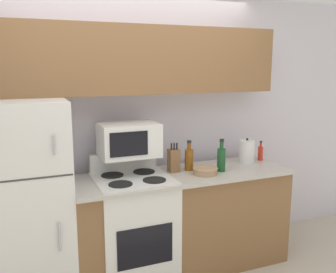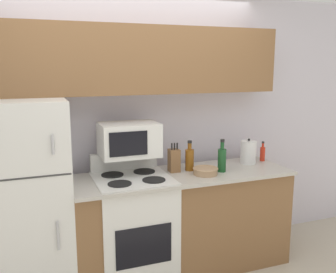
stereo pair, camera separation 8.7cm
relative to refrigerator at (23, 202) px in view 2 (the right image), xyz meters
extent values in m
cube|color=silver|center=(0.99, 0.39, 0.46)|extent=(8.00, 0.05, 2.55)
cube|color=brown|center=(1.35, -0.04, -0.37)|extent=(1.99, 0.62, 0.89)
cube|color=#BCB7AD|center=(1.35, -0.06, 0.09)|extent=(1.99, 0.66, 0.03)
cube|color=white|center=(0.00, 0.00, 0.00)|extent=(0.71, 0.70, 1.63)
cube|color=#383838|center=(0.00, -0.35, 0.29)|extent=(0.69, 0.01, 0.01)
cylinder|color=#B7B7BC|center=(0.23, -0.37, 0.52)|extent=(0.02, 0.02, 0.14)
cylinder|color=#B7B7BC|center=(0.23, -0.37, -0.16)|extent=(0.02, 0.02, 0.22)
cube|color=brown|center=(0.99, 0.20, 1.11)|extent=(2.70, 0.32, 0.59)
cube|color=white|center=(0.88, -0.06, -0.35)|extent=(0.65, 0.62, 0.93)
cube|color=black|center=(0.88, -0.37, -0.37)|extent=(0.47, 0.01, 0.34)
cube|color=#2D2D2D|center=(0.88, -0.06, 0.11)|extent=(0.62, 0.59, 0.01)
cube|color=white|center=(0.88, 0.24, 0.20)|extent=(0.62, 0.06, 0.16)
cylinder|color=black|center=(0.74, -0.19, 0.12)|extent=(0.19, 0.19, 0.01)
cylinder|color=black|center=(1.03, -0.19, 0.12)|extent=(0.19, 0.19, 0.01)
cylinder|color=black|center=(0.74, 0.08, 0.12)|extent=(0.19, 0.19, 0.01)
cylinder|color=black|center=(1.03, 0.08, 0.12)|extent=(0.19, 0.19, 0.01)
cube|color=white|center=(0.89, 0.07, 0.43)|extent=(0.50, 0.35, 0.29)
cube|color=black|center=(0.84, -0.11, 0.43)|extent=(0.32, 0.01, 0.20)
cube|color=brown|center=(1.30, 0.02, 0.21)|extent=(0.09, 0.10, 0.21)
cylinder|color=black|center=(1.27, 0.01, 0.35)|extent=(0.01, 0.01, 0.06)
cylinder|color=black|center=(1.30, 0.01, 0.35)|extent=(0.01, 0.01, 0.06)
cylinder|color=black|center=(1.32, 0.01, 0.35)|extent=(0.01, 0.01, 0.06)
cylinder|color=tan|center=(1.52, -0.16, 0.14)|extent=(0.21, 0.21, 0.05)
torus|color=tan|center=(1.52, -0.16, 0.16)|extent=(0.23, 0.23, 0.01)
cylinder|color=red|center=(2.28, 0.07, 0.18)|extent=(0.05, 0.05, 0.14)
cylinder|color=red|center=(2.28, 0.07, 0.27)|extent=(0.02, 0.02, 0.04)
cylinder|color=black|center=(2.28, 0.07, 0.30)|extent=(0.02, 0.03, 0.02)
cylinder|color=brown|center=(1.44, 0.01, 0.21)|extent=(0.08, 0.08, 0.20)
cylinder|color=brown|center=(1.44, 0.01, 0.34)|extent=(0.04, 0.04, 0.06)
cylinder|color=black|center=(1.44, 0.01, 0.38)|extent=(0.04, 0.04, 0.02)
cylinder|color=#194C23|center=(1.70, -0.13, 0.21)|extent=(0.08, 0.08, 0.21)
cylinder|color=#194C23|center=(1.70, -0.13, 0.35)|extent=(0.03, 0.03, 0.07)
cylinder|color=black|center=(1.70, -0.13, 0.40)|extent=(0.04, 0.04, 0.02)
cylinder|color=white|center=(2.09, 0.03, 0.22)|extent=(0.15, 0.15, 0.23)
sphere|color=black|center=(2.09, 0.03, 0.35)|extent=(0.02, 0.02, 0.02)
camera|label=1|loc=(-0.01, -3.01, 1.07)|focal=40.00mm
camera|label=2|loc=(0.08, -3.04, 1.07)|focal=40.00mm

